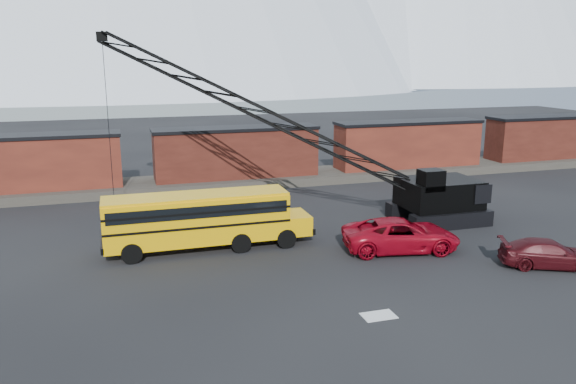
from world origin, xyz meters
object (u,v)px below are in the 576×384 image
object	(u,v)px
red_pickup	(401,235)
maroon_suv	(549,254)
school_bus	(203,218)
crawler_crane	(260,113)

from	to	relation	value
red_pickup	maroon_suv	xyz separation A→B (m)	(6.03, -4.49, -0.19)
red_pickup	school_bus	bearing A→B (deg)	82.71
school_bus	red_pickup	bearing A→B (deg)	-17.91
red_pickup	crawler_crane	xyz separation A→B (m)	(-5.85, 8.52, 6.14)
maroon_suv	crawler_crane	size ratio (longest dim) A/B	0.21
school_bus	red_pickup	xyz separation A→B (m)	(10.44, -3.37, -0.90)
school_bus	maroon_suv	distance (m)	18.28
red_pickup	crawler_crane	size ratio (longest dim) A/B	0.27
red_pickup	crawler_crane	distance (m)	12.02
red_pickup	maroon_suv	distance (m)	7.52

